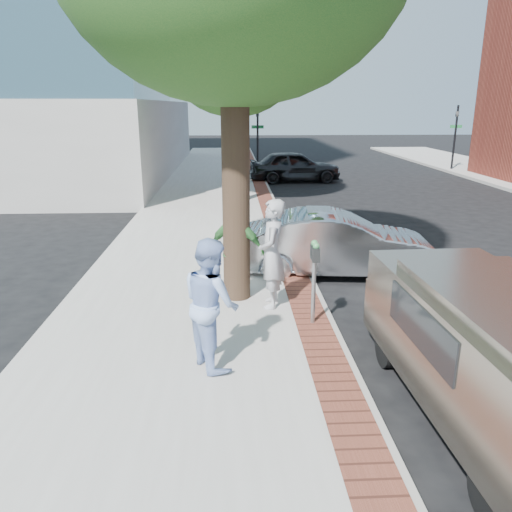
{
  "coord_description": "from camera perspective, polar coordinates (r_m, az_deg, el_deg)",
  "views": [
    {
      "loc": [
        -0.7,
        -7.36,
        3.79
      ],
      "look_at": [
        -0.26,
        1.19,
        1.2
      ],
      "focal_mm": 35.0,
      "sensor_mm": 36.0,
      "label": 1
    }
  ],
  "objects": [
    {
      "name": "ground",
      "position": [
        8.31,
        2.26,
        -10.32
      ],
      "size": [
        120.0,
        120.0,
        0.0
      ],
      "primitive_type": "plane",
      "color": "black",
      "rests_on": "ground"
    },
    {
      "name": "sidewalk",
      "position": [
        15.82,
        -5.76,
        3.19
      ],
      "size": [
        5.0,
        60.0,
        0.15
      ],
      "primitive_type": "cube",
      "color": "#9E9991",
      "rests_on": "ground"
    },
    {
      "name": "brick_strip",
      "position": [
        15.85,
        2.21,
        3.58
      ],
      "size": [
        0.6,
        60.0,
        0.01
      ],
      "primitive_type": "cube",
      "color": "brown",
      "rests_on": "sidewalk"
    },
    {
      "name": "curb",
      "position": [
        15.9,
        3.47,
        3.31
      ],
      "size": [
        0.1,
        60.0,
        0.15
      ],
      "primitive_type": "cube",
      "color": "gray",
      "rests_on": "ground"
    },
    {
      "name": "office_base",
      "position": [
        31.88,
        -26.24,
        11.96
      ],
      "size": [
        18.2,
        22.2,
        4.0
      ],
      "primitive_type": "cube",
      "color": "gray",
      "rests_on": "ground"
    },
    {
      "name": "signal_near",
      "position": [
        29.44,
        0.19,
        13.86
      ],
      "size": [
        0.7,
        0.15,
        3.8
      ],
      "color": "black",
      "rests_on": "ground"
    },
    {
      "name": "signal_far",
      "position": [
        32.23,
        21.83,
        12.96
      ],
      "size": [
        0.7,
        0.15,
        3.8
      ],
      "color": "black",
      "rests_on": "ground"
    },
    {
      "name": "tree_far",
      "position": [
        19.42,
        -2.51,
        21.29
      ],
      "size": [
        4.8,
        4.8,
        7.14
      ],
      "color": "black",
      "rests_on": "sidewalk"
    },
    {
      "name": "parking_meter",
      "position": [
        8.46,
        6.7,
        -1.08
      ],
      "size": [
        0.12,
        0.32,
        1.47
      ],
      "color": "gray",
      "rests_on": "sidewalk"
    },
    {
      "name": "person_gray",
      "position": [
        9.18,
        1.81,
        0.22
      ],
      "size": [
        0.56,
        0.79,
        2.03
      ],
      "primitive_type": "imported",
      "rotation": [
        0.0,
        0.0,
        -1.68
      ],
      "color": "#A5A5AA",
      "rests_on": "sidewalk"
    },
    {
      "name": "person_officer",
      "position": [
        7.14,
        -5.13,
        -5.36
      ],
      "size": [
        1.06,
        1.15,
        1.9
      ],
      "primitive_type": "imported",
      "rotation": [
        0.0,
        0.0,
        2.03
      ],
      "color": "#95B1E7",
      "rests_on": "sidewalk"
    },
    {
      "name": "person_green",
      "position": [
        9.62,
        -2.23,
        0.62
      ],
      "size": [
        1.21,
        0.82,
        1.91
      ],
      "primitive_type": "imported",
      "rotation": [
        0.0,
        0.0,
        2.79
      ],
      "color": "#3A803B",
      "rests_on": "sidewalk"
    },
    {
      "name": "sedan_silver",
      "position": [
        11.62,
        9.08,
        1.39
      ],
      "size": [
        4.6,
        2.01,
        1.47
      ],
      "primitive_type": "imported",
      "rotation": [
        0.0,
        0.0,
        1.47
      ],
      "color": "#B7B8BF",
      "rests_on": "ground"
    },
    {
      "name": "bg_car",
      "position": [
        26.05,
        4.43,
        10.2
      ],
      "size": [
        4.75,
        2.14,
        1.58
      ],
      "primitive_type": "imported",
      "rotation": [
        0.0,
        0.0,
        1.63
      ],
      "color": "black",
      "rests_on": "ground"
    },
    {
      "name": "van",
      "position": [
        6.84,
        25.2,
        -9.36
      ],
      "size": [
        1.96,
        4.79,
        1.74
      ],
      "rotation": [
        0.0,
        0.0,
        0.03
      ],
      "color": "gray",
      "rests_on": "ground"
    }
  ]
}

